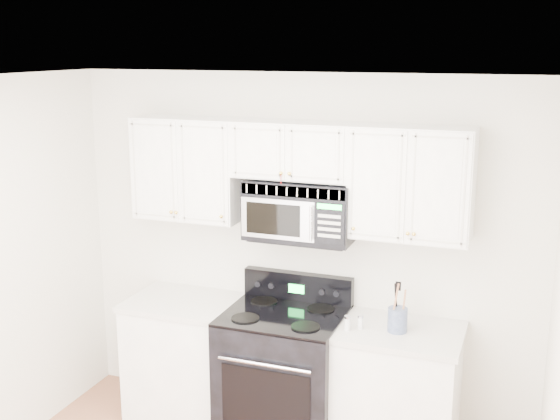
% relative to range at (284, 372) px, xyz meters
% --- Properties ---
extents(room, '(3.51, 3.51, 2.61)m').
position_rel_range_xyz_m(room, '(0.01, -1.40, 0.82)').
color(room, brown).
rests_on(room, ground).
extents(base_cabinet_left, '(0.86, 0.65, 0.92)m').
position_rel_range_xyz_m(base_cabinet_left, '(-0.79, 0.04, -0.06)').
color(base_cabinet_left, white).
rests_on(base_cabinet_left, ground).
extents(base_cabinet_right, '(0.86, 0.65, 0.92)m').
position_rel_range_xyz_m(base_cabinet_right, '(0.81, 0.04, -0.06)').
color(base_cabinet_right, white).
rests_on(base_cabinet_right, ground).
extents(range, '(0.83, 0.75, 1.14)m').
position_rel_range_xyz_m(range, '(0.00, 0.00, 0.00)').
color(range, black).
rests_on(range, ground).
extents(upper_cabinets, '(2.44, 0.37, 0.75)m').
position_rel_range_xyz_m(upper_cabinets, '(0.01, 0.19, 1.45)').
color(upper_cabinets, white).
rests_on(upper_cabinets, ground).
extents(microwave, '(0.76, 0.43, 0.42)m').
position_rel_range_xyz_m(microwave, '(0.07, 0.16, 1.18)').
color(microwave, black).
rests_on(microwave, ground).
extents(utensil_crock, '(0.13, 0.13, 0.35)m').
position_rel_range_xyz_m(utensil_crock, '(0.80, -0.00, 0.52)').
color(utensil_crock, slate).
rests_on(utensil_crock, base_cabinet_right).
extents(shaker_salt, '(0.04, 0.04, 0.10)m').
position_rel_range_xyz_m(shaker_salt, '(0.49, -0.10, 0.49)').
color(shaker_salt, silver).
rests_on(shaker_salt, base_cabinet_right).
extents(shaker_pepper, '(0.04, 0.04, 0.09)m').
position_rel_range_xyz_m(shaker_pepper, '(0.56, -0.04, 0.48)').
color(shaker_pepper, silver).
rests_on(shaker_pepper, base_cabinet_right).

